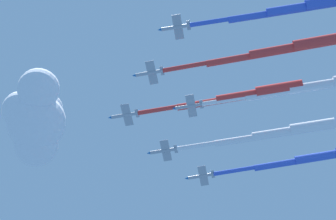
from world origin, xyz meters
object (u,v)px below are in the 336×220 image
at_px(jet_lead, 240,96).
at_px(jet_port_outer, 320,156).
at_px(jet_port_mid, 316,85).
at_px(jet_port_inner, 276,50).
at_px(jet_starboard_inner, 274,133).
at_px(jet_starboard_mid, 289,9).

height_order(jet_lead, jet_port_outer, jet_port_outer).
bearing_deg(jet_port_mid, jet_port_inner, -58.26).
xyz_separation_m(jet_starboard_inner, jet_starboard_mid, (39.28, -3.76, 2.92)).
bearing_deg(jet_starboard_mid, jet_starboard_inner, 174.53).
height_order(jet_lead, jet_port_mid, jet_lead).
distance_m(jet_starboard_mid, jet_port_outer, 51.17).
relative_size(jet_lead, jet_starboard_mid, 1.06).
distance_m(jet_port_inner, jet_port_mid, 17.43).
height_order(jet_starboard_inner, jet_port_outer, jet_port_outer).
relative_size(jet_lead, jet_port_inner, 0.95).
bearing_deg(jet_lead, jet_port_mid, 71.78).
relative_size(jet_port_inner, jet_starboard_mid, 1.12).
bearing_deg(jet_port_mid, jet_port_outer, 162.70).
height_order(jet_port_mid, jet_starboard_mid, jet_starboard_mid).
relative_size(jet_starboard_mid, jet_port_outer, 0.89).
xyz_separation_m(jet_port_inner, jet_starboard_mid, (13.13, 1.20, 0.22)).
xyz_separation_m(jet_lead, jet_starboard_inner, (-9.54, 12.76, -3.29)).
bearing_deg(jet_port_inner, jet_starboard_mid, 5.22).
xyz_separation_m(jet_port_inner, jet_port_outer, (-33.45, 22.38, 0.82)).
xyz_separation_m(jet_lead, jet_port_outer, (-16.83, 30.18, 0.23)).
bearing_deg(jet_port_outer, jet_port_inner, -33.79).
distance_m(jet_starboard_inner, jet_port_outer, 19.21).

